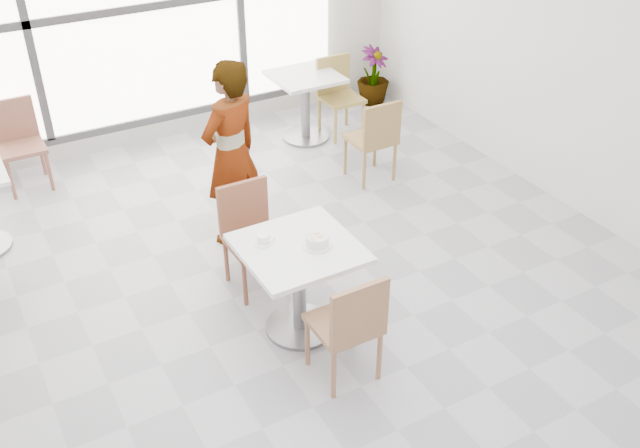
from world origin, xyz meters
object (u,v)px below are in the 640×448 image
oatmeal_bowl (317,240)px  plant_right (373,76)px  main_table (299,272)px  bg_table_right (305,98)px  bg_chair_right_far (338,90)px  chair_near (350,323)px  person (231,154)px  coffee_cup (263,240)px  chair_far (250,229)px  bg_chair_left_far (19,138)px  bg_chair_right_near (375,136)px

oatmeal_bowl → plant_right: 4.31m
main_table → bg_table_right: same height
bg_table_right → bg_chair_right_far: size_ratio=0.86×
chair_near → oatmeal_bowl: size_ratio=4.14×
chair_near → person: bearing=-91.3°
plant_right → person: bearing=-144.4°
person → bg_chair_right_far: bearing=-164.4°
main_table → person: person is taller
coffee_cup → bg_table_right: size_ratio=0.21×
person → bg_chair_right_far: (1.89, 1.43, -0.32)m
main_table → chair_near: chair_near is taller
main_table → oatmeal_bowl: (0.12, -0.06, 0.27)m
person → bg_table_right: bearing=-157.2°
main_table → chair_far: chair_far is taller
chair_far → plant_right: (2.84, 2.58, -0.15)m
main_table → person: (0.09, 1.37, 0.30)m
bg_chair_left_far → bg_chair_right_far: bearing=-8.5°
chair_far → bg_chair_right_far: bearing=45.7°
chair_far → plant_right: size_ratio=1.24×
coffee_cup → bg_chair_right_near: bg_chair_right_near is taller
bg_chair_right_far → plant_right: bg_chair_right_far is taller
oatmeal_bowl → person: size_ratio=0.13×
coffee_cup → chair_far: bearing=75.9°
person → oatmeal_bowl: bearing=69.4°
oatmeal_bowl → bg_table_right: bearing=63.1°
chair_far → oatmeal_bowl: bearing=-77.4°
bg_chair_right_near → plant_right: bg_chair_right_near is taller
bg_chair_right_far → oatmeal_bowl: bearing=-123.1°
chair_far → bg_chair_right_near: bearing=27.3°
coffee_cup → bg_table_right: coffee_cup is taller
chair_near → plant_right: bearing=-124.9°
bg_chair_left_far → chair_far: bearing=-63.5°
chair_far → bg_table_right: chair_far is taller
chair_far → bg_chair_right_far: 2.91m
chair_near → chair_far: (-0.10, 1.34, 0.00)m
person → main_table: bearing=64.5°
chair_near → oatmeal_bowl: (0.07, 0.57, 0.29)m
chair_near → bg_table_right: 3.78m
chair_near → bg_chair_right_far: same height
bg_chair_left_far → bg_table_right: bearing=-9.1°
person → plant_right: (2.69, 1.92, -0.47)m
coffee_cup → plant_right: bearing=46.5°
coffee_cup → bg_chair_right_near: size_ratio=0.18×
oatmeal_bowl → plant_right: (2.66, 3.35, -0.44)m
bg_chair_left_far → bg_chair_right_far: (3.32, -0.50, 0.00)m
main_table → bg_chair_right_far: bg_chair_right_far is taller
coffee_cup → bg_chair_left_far: 3.36m
main_table → chair_far: 0.72m
chair_far → bg_table_right: size_ratio=1.16×
chair_near → chair_far: 1.35m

